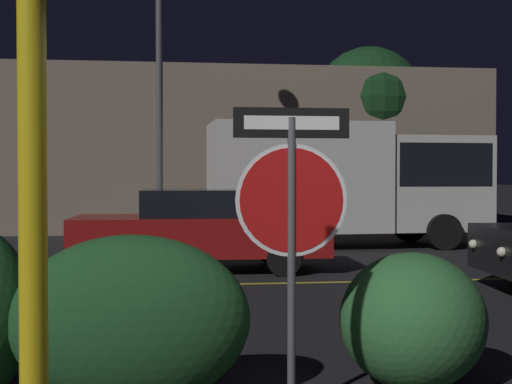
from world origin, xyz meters
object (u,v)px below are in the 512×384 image
object	(u,v)px
stop_sign	(292,200)
passing_car_2	(199,230)
tree_0	(369,102)
street_lamp	(159,22)
yellow_pole_left	(33,204)
hedge_bush_3	(412,320)
hedge_bush_2	(131,321)
delivery_truck	(352,179)

from	to	relation	value
stop_sign	passing_car_2	distance (m)	7.98
tree_0	stop_sign	bearing A→B (deg)	-107.73
tree_0	street_lamp	bearing A→B (deg)	-139.17
yellow_pole_left	street_lamp	xyz separation A→B (m)	(0.37, 13.77, 3.72)
hedge_bush_3	passing_car_2	world-z (taller)	passing_car_2
hedge_bush_2	passing_car_2	xyz separation A→B (m)	(0.83, 7.70, 0.10)
delivery_truck	yellow_pole_left	bearing A→B (deg)	-22.24
yellow_pole_left	passing_car_2	xyz separation A→B (m)	(1.12, 9.93, -0.86)
stop_sign	hedge_bush_2	size ratio (longest dim) A/B	1.25
stop_sign	delivery_truck	world-z (taller)	delivery_truck
street_lamp	hedge_bush_2	bearing A→B (deg)	-90.38
passing_car_2	delivery_truck	xyz separation A→B (m)	(3.92, 3.92, 0.92)
hedge_bush_3	passing_car_2	xyz separation A→B (m)	(-1.42, 7.47, 0.19)
street_lamp	tree_0	world-z (taller)	street_lamp
stop_sign	tree_0	bearing A→B (deg)	72.06
stop_sign	yellow_pole_left	bearing A→B (deg)	-126.32
yellow_pole_left	passing_car_2	bearing A→B (deg)	83.57
street_lamp	tree_0	size ratio (longest dim) A/B	1.39
hedge_bush_2	delivery_truck	xyz separation A→B (m)	(4.74, 11.62, 1.02)
hedge_bush_3	street_lamp	world-z (taller)	street_lamp
stop_sign	tree_0	world-z (taller)	tree_0
stop_sign	delivery_truck	size ratio (longest dim) A/B	0.33
passing_car_2	tree_0	xyz separation A→B (m)	(5.96, 9.64, 3.40)
hedge_bush_3	tree_0	distance (m)	18.07
tree_0	hedge_bush_2	bearing A→B (deg)	-111.37
stop_sign	hedge_bush_2	xyz separation A→B (m)	(-1.17, 0.23, -0.91)
yellow_pole_left	street_lamp	bearing A→B (deg)	88.47
hedge_bush_2	passing_car_2	world-z (taller)	passing_car_2
street_lamp	tree_0	distance (m)	8.95
yellow_pole_left	tree_0	xyz separation A→B (m)	(7.08, 19.57, 2.54)
hedge_bush_3	passing_car_2	bearing A→B (deg)	100.75
passing_car_2	delivery_truck	world-z (taller)	delivery_truck
delivery_truck	stop_sign	bearing A→B (deg)	-19.06
hedge_bush_2	delivery_truck	distance (m)	12.59
hedge_bush_3	tree_0	size ratio (longest dim) A/B	0.20
stop_sign	passing_car_2	xyz separation A→B (m)	(-0.34, 7.93, -0.81)
stop_sign	street_lamp	bearing A→B (deg)	95.09
delivery_truck	street_lamp	size ratio (longest dim) A/B	0.82
passing_car_2	hedge_bush_2	bearing A→B (deg)	-4.98
yellow_pole_left	hedge_bush_2	distance (m)	2.45
hedge_bush_3	street_lamp	bearing A→B (deg)	100.85
street_lamp	tree_0	bearing A→B (deg)	40.83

